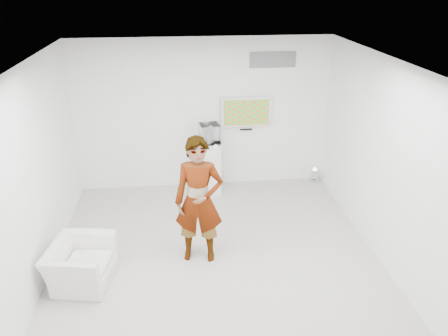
# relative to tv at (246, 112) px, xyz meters

# --- Properties ---
(room) EXTENTS (5.01, 5.01, 3.00)m
(room) POSITION_rel_tv_xyz_m (-0.85, -2.45, -0.05)
(room) COLOR beige
(room) RESTS_ON ground
(tv) EXTENTS (1.00, 0.08, 0.60)m
(tv) POSITION_rel_tv_xyz_m (0.00, 0.00, 0.00)
(tv) COLOR silver
(tv) RESTS_ON room
(logo_decal) EXTENTS (0.90, 0.02, 0.30)m
(logo_decal) POSITION_rel_tv_xyz_m (0.50, 0.04, 1.00)
(logo_decal) COLOR slate
(logo_decal) RESTS_ON room
(person) EXTENTS (0.78, 0.57, 1.98)m
(person) POSITION_rel_tv_xyz_m (-1.10, -2.53, -0.56)
(person) COLOR white
(person) RESTS_ON room
(armchair) EXTENTS (0.97, 1.06, 0.61)m
(armchair) POSITION_rel_tv_xyz_m (-2.81, -2.94, -1.25)
(armchair) COLOR white
(armchair) RESTS_ON room
(pedestal) EXTENTS (0.57, 0.57, 1.05)m
(pedestal) POSITION_rel_tv_xyz_m (-0.75, -0.28, -1.03)
(pedestal) COLOR white
(pedestal) RESTS_ON room
(floor_uplight) EXTENTS (0.26, 0.26, 0.30)m
(floor_uplight) POSITION_rel_tv_xyz_m (1.47, -0.13, -1.40)
(floor_uplight) COLOR silver
(floor_uplight) RESTS_ON room
(vitrine) EXTENTS (0.41, 0.41, 0.37)m
(vitrine) POSITION_rel_tv_xyz_m (-0.75, -0.28, -0.32)
(vitrine) COLOR white
(vitrine) RESTS_ON pedestal
(console) EXTENTS (0.11, 0.15, 0.20)m
(console) POSITION_rel_tv_xyz_m (-0.75, -0.28, -0.40)
(console) COLOR white
(console) RESTS_ON pedestal
(wii_remote) EXTENTS (0.05, 0.15, 0.04)m
(wii_remote) POSITION_rel_tv_xyz_m (-0.83, -2.42, 0.23)
(wii_remote) COLOR white
(wii_remote) RESTS_ON person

